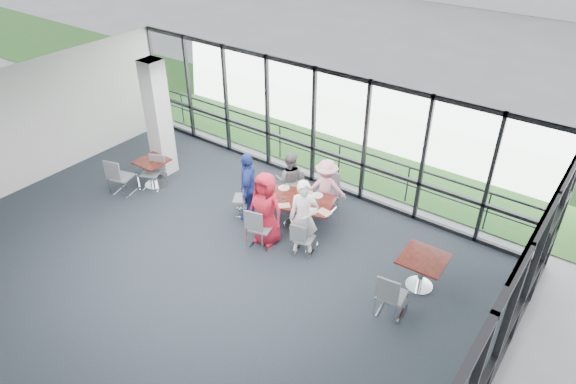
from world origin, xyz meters
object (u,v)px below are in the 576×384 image
Objects in this scene: chair_spare_r at (393,295)px; chair_main_end at (243,199)px; side_table_right at (423,262)px; diner_end at (248,186)px; chair_main_fl at (290,188)px; structural_column at (159,119)px; main_table at (296,204)px; chair_main_nl at (261,227)px; chair_main_nr at (304,239)px; chair_main_fr at (326,193)px; chair_spare_lb at (151,173)px; side_table_left at (152,165)px; diner_near_left at (266,209)px; diner_far_left at (290,180)px; chair_spare_la at (122,177)px; diner_far_right at (326,188)px; diner_near_right at (304,217)px.

chair_main_end is at bearing 161.38° from chair_spare_r.
diner_end is at bearing -178.21° from side_table_right.
side_table_right is at bearing 143.43° from chair_main_fl.
structural_column reaches higher than main_table.
chair_main_nl is at bearing 82.59° from chair_main_fl.
chair_main_nl reaches higher than chair_main_fl.
chair_spare_r reaches higher than chair_main_nr.
chair_main_end is (-1.53, -1.36, -0.04)m from chair_main_fr.
structural_column is at bearing -88.41° from chair_spare_lb.
main_table is at bearing 10.21° from side_table_left.
chair_spare_r is at bearing -16.95° from chair_main_nl.
chair_main_fr is 3.66m from chair_spare_r.
diner_near_left reaches higher than diner_end.
chair_spare_la is (-3.82, -2.09, -0.26)m from diner_far_left.
side_table_left is 0.21m from chair_spare_lb.
chair_main_nr is 2.41m from chair_spare_r.
chair_spare_la is (-0.33, -0.74, -0.12)m from side_table_left.
diner_far_right is 1.06m from chair_main_fl.
chair_main_fl is 0.85× the size of chair_spare_la.
chair_main_nr is 2.06m from chair_main_fl.
chair_main_nr is at bearing 4.11° from chair_main_nl.
chair_spare_lb is (-7.29, -0.65, -0.18)m from side_table_right.
main_table is 2.05× the size of chair_spare_r.
diner_far_left reaches higher than main_table.
chair_main_nr is 0.98× the size of chair_main_fl.
chair_main_fr is at bearing 73.83° from diner_near_left.
diner_near_left is at bearing 35.14° from chair_main_end.
main_table is at bearing 73.92° from diner_near_left.
chair_main_fr is (0.22, 0.99, -0.13)m from main_table.
chair_main_end is (-1.97, 0.27, -0.43)m from diner_near_right.
diner_near_right is 1.78m from diner_far_left.
chair_main_nr is at bearing 104.85° from chair_main_fr.
diner_near_left is (3.91, -0.13, 0.27)m from side_table_left.
diner_near_left is 1.80× the size of chair_spare_la.
chair_main_fr reaches higher than chair_main_nr.
chair_spare_r is at bearing 119.30° from diner_far_right.
chair_main_fr is 0.99× the size of chair_spare_la.
structural_column reaches higher than chair_main_nr.
main_table is at bearing 167.74° from chair_spare_lb.
structural_column is 4.38m from diner_near_left.
diner_near_right is 1.80× the size of chair_spare_la.
diner_far_left is at bearing 98.99° from chair_main_fl.
chair_main_fl is 0.86× the size of chair_spare_r.
chair_main_nl is at bearing -4.44° from side_table_left.
diner_near_left is 1.18× the size of diner_far_left.
chair_main_end is at bearing 179.50° from main_table.
diner_far_right reaches higher than chair_main_fr.
main_table is 1.14× the size of diner_end.
structural_column is 3.95× the size of chair_main_nr.
chair_main_nl reaches higher than main_table.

